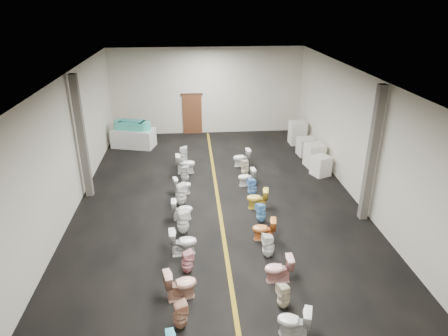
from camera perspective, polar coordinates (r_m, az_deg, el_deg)
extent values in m
plane|color=black|center=(14.49, -0.82, -4.91)|extent=(16.00, 16.00, 0.00)
plane|color=black|center=(12.97, -0.93, 12.85)|extent=(16.00, 16.00, 0.00)
plane|color=beige|center=(21.25, -2.45, 10.88)|extent=(10.00, 0.00, 10.00)
plane|color=beige|center=(6.69, 4.42, -20.72)|extent=(10.00, 0.00, 10.00)
plane|color=beige|center=(14.15, -21.53, 2.64)|extent=(0.00, 16.00, 16.00)
plane|color=beige|center=(14.76, 18.92, 3.86)|extent=(0.00, 16.00, 16.00)
cube|color=olive|center=(14.49, -0.82, -4.90)|extent=(0.12, 15.60, 0.01)
cube|color=#562D19|center=(21.47, -4.54, 7.66)|extent=(1.00, 0.10, 2.10)
cube|color=#331C11|center=(21.21, -4.63, 10.44)|extent=(1.15, 0.08, 0.10)
cube|color=#59544C|center=(14.99, -19.64, 4.05)|extent=(0.25, 0.25, 4.50)
cube|color=#59544C|center=(13.39, 20.36, 1.66)|extent=(0.25, 0.25, 4.50)
cube|color=silver|center=(20.10, -12.80, 4.21)|extent=(2.20, 1.49, 0.89)
cube|color=#42BFAF|center=(19.91, -12.95, 5.85)|extent=(1.34, 0.98, 0.50)
cylinder|color=#42BFAF|center=(20.17, -14.51, 5.92)|extent=(0.66, 0.66, 0.50)
cylinder|color=#42BFAF|center=(19.67, -11.35, 5.77)|extent=(0.66, 0.66, 0.50)
cube|color=teal|center=(19.85, -13.00, 6.40)|extent=(1.09, 0.73, 0.20)
cube|color=silver|center=(16.94, 13.68, 0.32)|extent=(0.85, 0.85, 0.83)
cube|color=silver|center=(17.74, 12.78, 1.79)|extent=(0.82, 0.82, 1.00)
cube|color=beige|center=(18.94, 11.62, 3.00)|extent=(0.79, 0.79, 0.82)
cube|color=silver|center=(20.33, 10.45, 4.96)|extent=(0.78, 0.78, 1.11)
imported|color=tan|center=(9.51, -6.31, -20.18)|extent=(0.40, 0.40, 0.71)
imported|color=#D8A088|center=(10.21, -6.23, -16.16)|extent=(0.88, 0.62, 0.81)
imported|color=pink|center=(11.00, -5.29, -13.24)|extent=(0.40, 0.40, 0.68)
imported|color=silver|center=(11.68, -5.87, -10.46)|extent=(0.82, 0.52, 0.80)
imported|color=white|center=(12.59, -5.89, -7.64)|extent=(0.49, 0.49, 0.83)
imported|color=silver|center=(13.38, -6.00, -5.90)|extent=(0.71, 0.42, 0.71)
imported|color=white|center=(14.20, -6.19, -3.76)|extent=(0.50, 0.50, 0.85)
imported|color=white|center=(15.03, -5.98, -2.50)|extent=(0.73, 0.51, 0.67)
imported|color=silver|center=(15.92, -5.64, -0.84)|extent=(0.41, 0.41, 0.72)
imported|color=white|center=(16.75, -5.53, 0.63)|extent=(0.83, 0.50, 0.83)
imported|color=white|center=(17.63, -5.88, 1.83)|extent=(0.38, 0.37, 0.83)
imported|color=silver|center=(9.42, 9.94, -20.82)|extent=(0.82, 0.63, 0.74)
imported|color=beige|center=(10.03, 8.53, -17.63)|extent=(0.41, 0.41, 0.69)
imported|color=#ECABA3|center=(10.76, 7.80, -14.10)|extent=(0.73, 0.42, 0.74)
imported|color=white|center=(11.57, 6.35, -10.97)|extent=(0.38, 0.38, 0.76)
imported|color=orange|center=(12.31, 5.72, -8.69)|extent=(0.77, 0.53, 0.73)
imported|color=#72B9ED|center=(13.19, 5.33, -6.37)|extent=(0.42, 0.42, 0.70)
imported|color=yellow|center=(13.98, 4.79, -4.38)|extent=(0.81, 0.56, 0.76)
imported|color=#6CA8E8|center=(14.77, 4.05, -2.77)|extent=(0.40, 0.39, 0.74)
imported|color=white|center=(15.62, 3.25, -1.31)|extent=(0.72, 0.47, 0.69)
imported|color=#EEE1C3|center=(16.44, 3.02, 0.05)|extent=(0.43, 0.43, 0.71)
imported|color=white|center=(17.38, 2.55, 1.48)|extent=(0.80, 0.53, 0.76)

